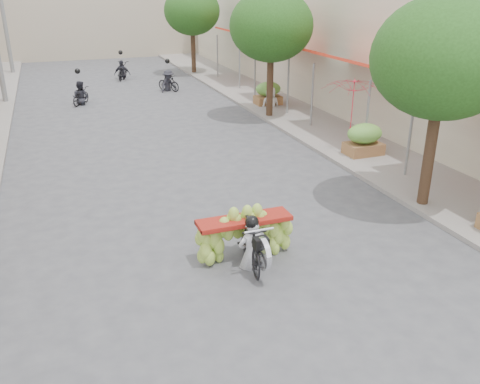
# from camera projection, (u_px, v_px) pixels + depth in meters

# --- Properties ---
(ground) EXTENTS (120.00, 120.00, 0.00)m
(ground) POSITION_uv_depth(u_px,v_px,m) (308.00, 352.00, 8.06)
(ground) COLOR #4C4C50
(ground) RESTS_ON ground
(sidewalk_right) EXTENTS (4.00, 60.00, 0.12)m
(sidewalk_right) POSITION_uv_depth(u_px,v_px,m) (292.00, 109.00, 23.28)
(sidewalk_right) COLOR gray
(sidewalk_right) RESTS_ON ground
(shophouse_row_right) EXTENTS (9.77, 40.00, 6.00)m
(shophouse_row_right) POSITION_uv_depth(u_px,v_px,m) (405.00, 40.00, 22.89)
(shophouse_row_right) COLOR beige
(shophouse_row_right) RESTS_ON ground
(far_building) EXTENTS (20.00, 6.00, 7.00)m
(far_building) POSITION_uv_depth(u_px,v_px,m) (84.00, 9.00, 39.61)
(far_building) COLOR #B3A48E
(far_building) RESTS_ON ground
(utility_pole_back) EXTENTS (0.60, 0.24, 8.00)m
(utility_pole_back) POSITION_uv_depth(u_px,v_px,m) (2.00, 7.00, 30.75)
(utility_pole_back) COLOR slate
(utility_pole_back) RESTS_ON ground
(street_tree_near) EXTENTS (3.40, 3.40, 5.25)m
(street_tree_near) POSITION_uv_depth(u_px,v_px,m) (444.00, 59.00, 11.81)
(street_tree_near) COLOR #3A2719
(street_tree_near) RESTS_ON ground
(street_tree_mid) EXTENTS (3.40, 3.40, 5.25)m
(street_tree_mid) POSITION_uv_depth(u_px,v_px,m) (271.00, 26.00, 20.47)
(street_tree_mid) COLOR #3A2719
(street_tree_mid) RESTS_ON ground
(street_tree_far) EXTENTS (3.40, 3.40, 5.25)m
(street_tree_far) POSITION_uv_depth(u_px,v_px,m) (192.00, 11.00, 30.86)
(street_tree_far) COLOR #3A2719
(street_tree_far) RESTS_ON ground
(produce_crate_mid) EXTENTS (1.20, 0.88, 1.16)m
(produce_crate_mid) POSITION_uv_depth(u_px,v_px,m) (364.00, 137.00, 16.71)
(produce_crate_mid) COLOR brown
(produce_crate_mid) RESTS_ON ground
(produce_crate_far) EXTENTS (1.20, 0.88, 1.16)m
(produce_crate_far) POSITION_uv_depth(u_px,v_px,m) (268.00, 91.00, 23.63)
(produce_crate_far) COLOR brown
(produce_crate_far) RESTS_ON ground
(banana_motorbike) EXTENTS (2.20, 1.88, 1.93)m
(banana_motorbike) POSITION_uv_depth(u_px,v_px,m) (248.00, 234.00, 10.39)
(banana_motorbike) COLOR black
(banana_motorbike) RESTS_ON ground
(market_umbrella) EXTENTS (2.23, 2.23, 1.96)m
(market_umbrella) POSITION_uv_depth(u_px,v_px,m) (356.00, 78.00, 16.34)
(market_umbrella) COLOR red
(market_umbrella) RESTS_ON ground
(pedestrian) EXTENTS (0.91, 0.58, 1.78)m
(pedestrian) POSITION_uv_depth(u_px,v_px,m) (271.00, 87.00, 23.11)
(pedestrian) COLOR white
(pedestrian) RESTS_ON ground
(bg_motorbike_a) EXTENTS (1.18, 1.52, 1.95)m
(bg_motorbike_a) POSITION_uv_depth(u_px,v_px,m) (80.00, 88.00, 23.99)
(bg_motorbike_a) COLOR black
(bg_motorbike_a) RESTS_ON ground
(bg_motorbike_b) EXTENTS (1.18, 1.48, 1.95)m
(bg_motorbike_b) POSITION_uv_depth(u_px,v_px,m) (168.00, 75.00, 26.94)
(bg_motorbike_b) COLOR black
(bg_motorbike_b) RESTS_ON ground
(bg_motorbike_c) EXTENTS (1.25, 1.89, 1.95)m
(bg_motorbike_c) POSITION_uv_depth(u_px,v_px,m) (122.00, 66.00, 30.25)
(bg_motorbike_c) COLOR black
(bg_motorbike_c) RESTS_ON ground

